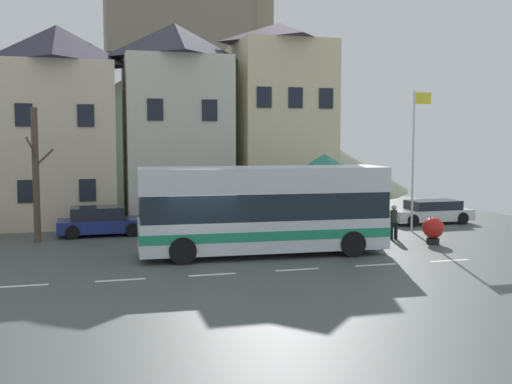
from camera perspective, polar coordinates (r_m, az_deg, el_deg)
The scene contains 16 objects.
ground_plane at distance 22.53m, azimuth -5.25°, elevation -6.65°, with size 40.00×60.00×0.07m.
townhouse_01 at distance 33.77m, azimuth -18.18°, elevation 6.01°, with size 5.69×5.99×10.48m.
townhouse_02 at distance 33.90m, azimuth -7.64°, elevation 6.53°, with size 5.56×5.77×10.86m.
townhouse_03 at distance 35.25m, azimuth 2.21°, elevation 6.77°, with size 5.22×5.90×11.18m.
hilltop_castle at distance 57.30m, azimuth -7.75°, elevation 7.24°, with size 43.12×43.12×19.43m.
transit_bus at distance 23.53m, azimuth 0.66°, elevation -1.77°, with size 9.76×3.07×3.44m.
bus_shelter at distance 28.63m, azimuth 6.51°, elevation 2.14°, with size 3.60×3.60×3.82m.
parked_car_00 at distance 33.67m, azimuth 16.19°, elevation -1.82°, with size 4.57×1.97×1.24m.
parked_car_01 at distance 29.29m, azimuth -14.50°, elevation -2.71°, with size 4.08×2.00×1.35m.
parked_car_03 at distance 30.33m, azimuth 6.39°, elevation -2.31°, with size 4.56×1.95×1.34m.
pedestrian_00 at distance 27.92m, azimuth 12.93°, elevation -2.70°, with size 0.36×0.30×1.56m.
pedestrian_01 at distance 27.15m, azimuth 10.84°, elevation -2.96°, with size 0.29×0.34×1.52m.
public_bench at distance 30.48m, azimuth 4.22°, elevation -2.60°, with size 1.78×0.48×0.87m.
flagpole at distance 30.31m, azimuth 14.82°, elevation 3.84°, with size 0.95×0.10×6.85m.
harbour_buoy at distance 27.09m, azimuth 16.44°, elevation -3.38°, with size 0.91×0.91×1.16m.
bare_tree_00 at distance 28.00m, azimuth -20.14°, elevation 1.65°, with size 1.20×1.38×5.89m.
Camera 1 is at (-3.70, -21.75, 4.53)m, focal length 42.21 mm.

